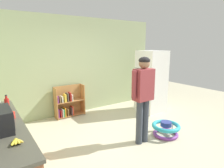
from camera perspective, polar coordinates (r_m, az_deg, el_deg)
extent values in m
plane|color=beige|center=(4.00, 5.38, -17.37)|extent=(12.00, 12.00, 0.00)
cube|color=#9DAC7E|center=(5.51, -10.20, 5.36)|extent=(5.20, 0.06, 2.70)
cube|color=#9F5E3C|center=(3.19, -30.50, -18.29)|extent=(0.60, 2.29, 0.86)
sphere|color=silver|center=(3.16, -24.86, -15.41)|extent=(0.04, 0.04, 0.04)
sphere|color=silver|center=(3.85, -26.94, -10.65)|extent=(0.04, 0.04, 0.04)
cube|color=white|center=(5.65, 11.67, 0.73)|extent=(0.70, 0.68, 1.78)
cylinder|color=silver|center=(5.26, 10.30, 0.97)|extent=(0.02, 0.02, 0.50)
cube|color=#333333|center=(5.34, 9.22, 4.45)|extent=(0.01, 0.67, 0.01)
cube|color=#B27742|center=(5.22, -16.54, -5.68)|extent=(0.02, 0.28, 0.85)
cube|color=#B27742|center=(5.50, -8.81, -4.45)|extent=(0.02, 0.28, 0.85)
cube|color=#AC7A43|center=(5.46, -13.09, -4.73)|extent=(0.80, 0.02, 0.85)
cube|color=#B27742|center=(5.47, -12.39, -9.03)|extent=(0.76, 0.24, 0.02)
cube|color=#B27742|center=(5.35, -12.58, -4.96)|extent=(0.76, 0.24, 0.02)
cube|color=#8A3890|center=(5.29, -15.86, -8.45)|extent=(0.02, 0.17, 0.24)
cube|color=purple|center=(5.18, -16.10, -4.50)|extent=(0.02, 0.17, 0.19)
cube|color=#AE2422|center=(5.32, -15.23, -8.61)|extent=(0.02, 0.17, 0.18)
cube|color=olive|center=(5.19, -15.51, -4.41)|extent=(0.03, 0.17, 0.19)
cube|color=beige|center=(5.33, -14.64, -8.38)|extent=(0.03, 0.17, 0.21)
cube|color=beige|center=(5.22, -14.83, -4.41)|extent=(0.03, 0.17, 0.17)
cube|color=#2D8E3E|center=(5.34, -14.40, -8.34)|extent=(0.03, 0.17, 0.21)
cube|color=gold|center=(5.24, -14.18, -4.27)|extent=(0.02, 0.17, 0.18)
cube|color=orange|center=(5.35, -13.99, -8.11)|extent=(0.03, 0.17, 0.24)
cube|color=gold|center=(5.24, -13.92, -4.07)|extent=(0.03, 0.17, 0.21)
cube|color=olive|center=(5.38, -13.23, -8.23)|extent=(0.02, 0.17, 0.19)
cube|color=#48413E|center=(5.26, -13.28, -3.85)|extent=(0.03, 0.17, 0.23)
cube|color=#453437|center=(5.42, -12.14, -7.93)|extent=(0.02, 0.17, 0.21)
cube|color=#B02821|center=(5.29, -12.52, -3.70)|extent=(0.03, 0.17, 0.24)
cube|color=#B52E1C|center=(5.42, -11.89, -7.73)|extent=(0.02, 0.17, 0.24)
cube|color=beige|center=(5.31, -12.05, -3.93)|extent=(0.03, 0.17, 0.18)
cylinder|color=#363E4A|center=(3.85, 8.19, -11.32)|extent=(0.13, 0.13, 0.89)
cylinder|color=#363E4A|center=(3.95, 9.92, -10.74)|extent=(0.13, 0.13, 0.89)
cube|color=brown|center=(3.68, 9.44, -0.20)|extent=(0.38, 0.22, 0.61)
cylinder|color=brown|center=(3.51, 6.64, -0.18)|extent=(0.09, 0.09, 0.52)
cylinder|color=brown|center=(3.84, 12.02, 0.66)|extent=(0.09, 0.09, 0.52)
sphere|color=#92694D|center=(3.62, 9.65, 6.10)|extent=(0.20, 0.20, 0.20)
ellipsoid|color=black|center=(3.61, 9.68, 6.99)|extent=(0.21, 0.21, 0.13)
torus|color=purple|center=(4.44, 15.72, -14.21)|extent=(0.54, 0.54, 0.07)
torus|color=#2BA6B8|center=(4.36, 15.86, -12.02)|extent=(0.60, 0.60, 0.08)
cylinder|color=navy|center=(4.34, 15.90, -11.42)|extent=(0.23, 0.23, 0.10)
cylinder|color=silver|center=(4.56, 17.61, -12.33)|extent=(0.02, 0.02, 0.18)
cylinder|color=silver|center=(4.43, 12.91, -12.77)|extent=(0.02, 0.02, 0.18)
cylinder|color=silver|center=(4.21, 16.87, -14.34)|extent=(0.02, 0.02, 0.18)
cube|color=#2D2D33|center=(2.69, -27.68, -9.25)|extent=(0.01, 0.31, 0.20)
cube|color=#515156|center=(2.89, -28.25, -7.88)|extent=(0.01, 0.10, 0.20)
ellipsoid|color=yellow|center=(2.35, -27.22, -15.18)|extent=(0.11, 0.15, 0.04)
ellipsoid|color=gold|center=(2.36, -26.92, -15.08)|extent=(0.07, 0.16, 0.04)
ellipsoid|color=gold|center=(2.36, -26.57, -15.03)|extent=(0.07, 0.16, 0.04)
ellipsoid|color=yellow|center=(2.36, -26.23, -15.04)|extent=(0.11, 0.15, 0.04)
cylinder|color=red|center=(3.56, -28.96, -5.29)|extent=(0.07, 0.07, 0.18)
cylinder|color=red|center=(3.53, -29.14, -3.50)|extent=(0.03, 0.03, 0.05)
cylinder|color=black|center=(3.53, -29.19, -2.98)|extent=(0.03, 0.03, 0.02)
cylinder|color=red|center=(3.12, -27.72, -8.26)|extent=(0.08, 0.08, 0.09)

